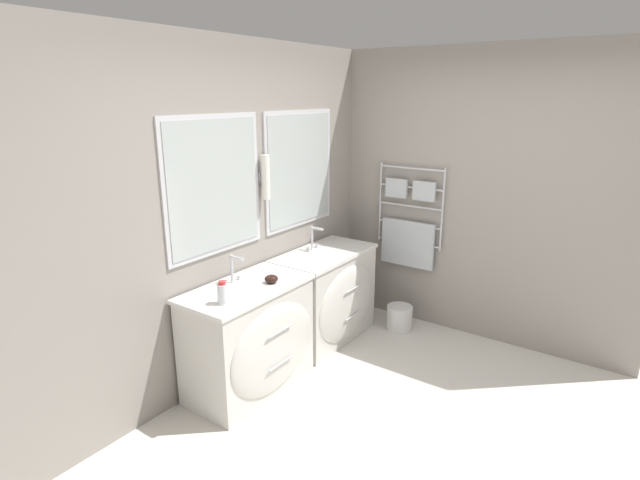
{
  "coord_description": "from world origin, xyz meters",
  "views": [
    {
      "loc": [
        -2.67,
        -0.97,
        2.19
      ],
      "look_at": [
        0.41,
        1.21,
        1.08
      ],
      "focal_mm": 28.0,
      "sensor_mm": 36.0,
      "label": 1
    }
  ],
  "objects_px": {
    "vanity_right": "(328,296)",
    "waste_bin": "(399,317)",
    "amenity_bowl": "(271,279)",
    "toiletry_bottle": "(223,293)",
    "vanity_left": "(252,338)"
  },
  "relations": [
    {
      "from": "vanity_right",
      "to": "amenity_bowl",
      "type": "bearing_deg",
      "value": -175.42
    },
    {
      "from": "vanity_left",
      "to": "toiletry_bottle",
      "type": "bearing_deg",
      "value": -170.46
    },
    {
      "from": "vanity_right",
      "to": "amenity_bowl",
      "type": "relative_size",
      "value": 9.71
    },
    {
      "from": "vanity_left",
      "to": "waste_bin",
      "type": "height_order",
      "value": "vanity_left"
    },
    {
      "from": "toiletry_bottle",
      "to": "amenity_bowl",
      "type": "height_order",
      "value": "toiletry_bottle"
    },
    {
      "from": "vanity_left",
      "to": "vanity_right",
      "type": "xyz_separation_m",
      "value": [
        1.01,
        0.0,
        0.0
      ]
    },
    {
      "from": "vanity_right",
      "to": "toiletry_bottle",
      "type": "relative_size",
      "value": 6.21
    },
    {
      "from": "amenity_bowl",
      "to": "waste_bin",
      "type": "relative_size",
      "value": 0.42
    },
    {
      "from": "amenity_bowl",
      "to": "vanity_right",
      "type": "bearing_deg",
      "value": 4.58
    },
    {
      "from": "vanity_right",
      "to": "vanity_left",
      "type": "bearing_deg",
      "value": 180.0
    },
    {
      "from": "waste_bin",
      "to": "vanity_left",
      "type": "bearing_deg",
      "value": 163.46
    },
    {
      "from": "toiletry_bottle",
      "to": "waste_bin",
      "type": "relative_size",
      "value": 0.66
    },
    {
      "from": "vanity_left",
      "to": "vanity_right",
      "type": "bearing_deg",
      "value": 0.0
    },
    {
      "from": "vanity_right",
      "to": "waste_bin",
      "type": "relative_size",
      "value": 4.07
    },
    {
      "from": "vanity_right",
      "to": "toiletry_bottle",
      "type": "distance_m",
      "value": 1.42
    }
  ]
}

